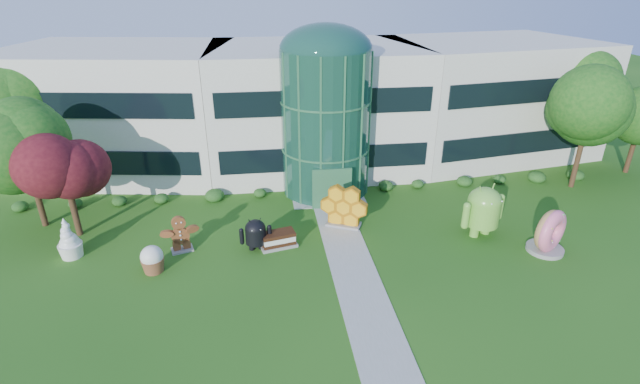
{
  "coord_description": "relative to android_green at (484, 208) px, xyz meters",
  "views": [
    {
      "loc": [
        -4.48,
        -18.27,
        14.01
      ],
      "look_at": [
        -1.19,
        6.0,
        2.6
      ],
      "focal_mm": 26.0,
      "sensor_mm": 36.0,
      "label": 1
    }
  ],
  "objects": [
    {
      "name": "ground",
      "position": [
        -8.23,
        -4.31,
        -1.78
      ],
      "size": [
        140.0,
        140.0,
        0.0
      ],
      "primitive_type": "plane",
      "color": "#215114",
      "rests_on": "ground"
    },
    {
      "name": "building",
      "position": [
        -8.23,
        13.69,
        2.87
      ],
      "size": [
        46.0,
        15.0,
        9.3
      ],
      "primitive_type": null,
      "color": "beige",
      "rests_on": "ground"
    },
    {
      "name": "atrium",
      "position": [
        -8.23,
        7.69,
        3.12
      ],
      "size": [
        6.0,
        6.0,
        9.8
      ],
      "primitive_type": "cylinder",
      "color": "#194738",
      "rests_on": "ground"
    },
    {
      "name": "walkway",
      "position": [
        -8.23,
        -2.31,
        -1.76
      ],
      "size": [
        2.4,
        20.0,
        0.04
      ],
      "primitive_type": "cube",
      "color": "#9E9E93",
      "rests_on": "ground"
    },
    {
      "name": "tree_red",
      "position": [
        -23.73,
        3.19,
        1.22
      ],
      "size": [
        4.0,
        4.0,
        6.0
      ],
      "primitive_type": null,
      "color": "#3F0C14",
      "rests_on": "ground"
    },
    {
      "name": "trees_backdrop",
      "position": [
        -8.23,
        8.69,
        2.42
      ],
      "size": [
        52.0,
        8.0,
        8.4
      ],
      "primitive_type": null,
      "color": "#124A13",
      "rests_on": "ground"
    },
    {
      "name": "android_green",
      "position": [
        0.0,
        0.0,
        0.0
      ],
      "size": [
        3.63,
        2.95,
        3.56
      ],
      "primitive_type": null,
      "rotation": [
        0.0,
        0.0,
        0.31
      ],
      "color": "#6DB93B",
      "rests_on": "ground"
    },
    {
      "name": "android_black",
      "position": [
        -13.26,
        0.14,
        -0.71
      ],
      "size": [
        2.02,
        1.47,
        2.14
      ],
      "primitive_type": null,
      "rotation": [
        0.0,
        0.0,
        0.12
      ],
      "color": "black",
      "rests_on": "ground"
    },
    {
      "name": "donut",
      "position": [
        2.8,
        -2.27,
        -0.48
      ],
      "size": [
        2.75,
        2.34,
        2.59
      ],
      "primitive_type": null,
      "rotation": [
        0.0,
        0.0,
        0.56
      ],
      "color": "pink",
      "rests_on": "ground"
    },
    {
      "name": "gingerbread",
      "position": [
        -17.42,
        0.56,
        -0.7
      ],
      "size": [
        2.51,
        1.51,
        2.17
      ],
      "primitive_type": null,
      "rotation": [
        0.0,
        0.0,
        0.28
      ],
      "color": "brown",
      "rests_on": "ground"
    },
    {
      "name": "ice_cream_sandwich",
      "position": [
        -12.01,
        0.24,
        -1.32
      ],
      "size": [
        2.24,
        1.47,
        0.92
      ],
      "primitive_type": null,
      "rotation": [
        0.0,
        0.0,
        0.23
      ],
      "color": "black",
      "rests_on": "ground"
    },
    {
      "name": "honeycomb",
      "position": [
        -7.88,
        2.14,
        -0.57
      ],
      "size": [
        3.25,
        2.29,
        2.42
      ],
      "primitive_type": null,
      "rotation": [
        0.0,
        0.0,
        -0.43
      ],
      "color": "#FFAF19",
      "rests_on": "ground"
    },
    {
      "name": "froyo",
      "position": [
        -23.34,
        0.72,
        -0.61
      ],
      "size": [
        1.57,
        1.57,
        2.34
      ],
      "primitive_type": null,
      "rotation": [
        0.0,
        0.0,
        0.16
      ],
      "color": "white",
      "rests_on": "ground"
    },
    {
      "name": "cupcake",
      "position": [
        -18.61,
        -1.35,
        -1.03
      ],
      "size": [
        1.29,
        1.29,
        1.5
      ],
      "primitive_type": null,
      "rotation": [
        0.0,
        0.0,
        0.03
      ],
      "color": "white",
      "rests_on": "ground"
    }
  ]
}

